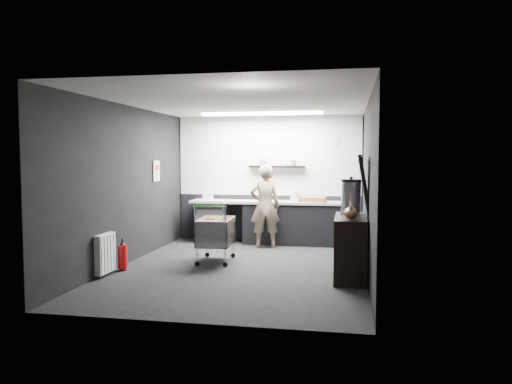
# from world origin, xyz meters

# --- Properties ---
(floor) EXTENTS (5.50, 5.50, 0.00)m
(floor) POSITION_xyz_m (0.00, 0.00, 0.00)
(floor) COLOR black
(floor) RESTS_ON ground
(ceiling) EXTENTS (5.50, 5.50, 0.00)m
(ceiling) POSITION_xyz_m (0.00, 0.00, 2.70)
(ceiling) COLOR silver
(ceiling) RESTS_ON wall_back
(wall_back) EXTENTS (5.50, 0.00, 5.50)m
(wall_back) POSITION_xyz_m (0.00, 2.75, 1.35)
(wall_back) COLOR black
(wall_back) RESTS_ON floor
(wall_front) EXTENTS (5.50, 0.00, 5.50)m
(wall_front) POSITION_xyz_m (0.00, -2.75, 1.35)
(wall_front) COLOR black
(wall_front) RESTS_ON floor
(wall_left) EXTENTS (0.00, 5.50, 5.50)m
(wall_left) POSITION_xyz_m (-2.00, 0.00, 1.35)
(wall_left) COLOR black
(wall_left) RESTS_ON floor
(wall_right) EXTENTS (0.00, 5.50, 5.50)m
(wall_right) POSITION_xyz_m (2.00, 0.00, 1.35)
(wall_right) COLOR black
(wall_right) RESTS_ON floor
(kitchen_wall_panel) EXTENTS (3.95, 0.02, 1.70)m
(kitchen_wall_panel) POSITION_xyz_m (0.00, 2.73, 1.85)
(kitchen_wall_panel) COLOR silver
(kitchen_wall_panel) RESTS_ON wall_back
(dado_panel) EXTENTS (3.95, 0.02, 1.00)m
(dado_panel) POSITION_xyz_m (0.00, 2.73, 0.50)
(dado_panel) COLOR black
(dado_panel) RESTS_ON wall_back
(floating_shelf) EXTENTS (1.20, 0.22, 0.04)m
(floating_shelf) POSITION_xyz_m (0.20, 2.62, 1.62)
(floating_shelf) COLOR black
(floating_shelf) RESTS_ON wall_back
(wall_clock) EXTENTS (0.20, 0.03, 0.20)m
(wall_clock) POSITION_xyz_m (1.40, 2.72, 2.15)
(wall_clock) COLOR silver
(wall_clock) RESTS_ON wall_back
(poster) EXTENTS (0.02, 0.30, 0.40)m
(poster) POSITION_xyz_m (-1.98, 1.30, 1.55)
(poster) COLOR silver
(poster) RESTS_ON wall_left
(poster_red_band) EXTENTS (0.02, 0.22, 0.10)m
(poster_red_band) POSITION_xyz_m (-1.98, 1.30, 1.62)
(poster_red_band) COLOR #B42716
(poster_red_band) RESTS_ON poster
(radiator) EXTENTS (0.10, 0.50, 0.60)m
(radiator) POSITION_xyz_m (-1.94, -0.90, 0.35)
(radiator) COLOR silver
(radiator) RESTS_ON wall_left
(ceiling_strip) EXTENTS (2.40, 0.20, 0.04)m
(ceiling_strip) POSITION_xyz_m (0.00, 1.85, 2.67)
(ceiling_strip) COLOR white
(ceiling_strip) RESTS_ON ceiling
(prep_counter) EXTENTS (3.20, 0.61, 0.90)m
(prep_counter) POSITION_xyz_m (0.14, 2.42, 0.46)
(prep_counter) COLOR black
(prep_counter) RESTS_ON floor
(person) EXTENTS (0.70, 0.55, 1.68)m
(person) POSITION_xyz_m (0.06, 1.97, 0.84)
(person) COLOR #B8AC92
(person) RESTS_ON floor
(shopping_cart) EXTENTS (0.61, 0.96, 1.03)m
(shopping_cart) POSITION_xyz_m (-0.56, 0.42, 0.49)
(shopping_cart) COLOR silver
(shopping_cart) RESTS_ON floor
(sideboard) EXTENTS (0.53, 1.24, 1.86)m
(sideboard) POSITION_xyz_m (1.76, -0.29, 0.59)
(sideboard) COLOR black
(sideboard) RESTS_ON floor
(fire_extinguisher) EXTENTS (0.15, 0.15, 0.48)m
(fire_extinguisher) POSITION_xyz_m (-1.85, -0.50, 0.24)
(fire_extinguisher) COLOR #BC0C0E
(fire_extinguisher) RESTS_ON floor
(cardboard_box) EXTENTS (0.55, 0.44, 0.10)m
(cardboard_box) POSITION_xyz_m (0.99, 2.37, 0.95)
(cardboard_box) COLOR olive
(cardboard_box) RESTS_ON prep_counter
(pink_tub) EXTENTS (0.20, 0.20, 0.20)m
(pink_tub) POSITION_xyz_m (0.61, 2.42, 1.00)
(pink_tub) COLOR #F8D7D9
(pink_tub) RESTS_ON prep_counter
(white_container) EXTENTS (0.21, 0.17, 0.18)m
(white_container) POSITION_xyz_m (-1.25, 2.37, 0.99)
(white_container) COLOR silver
(white_container) RESTS_ON prep_counter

